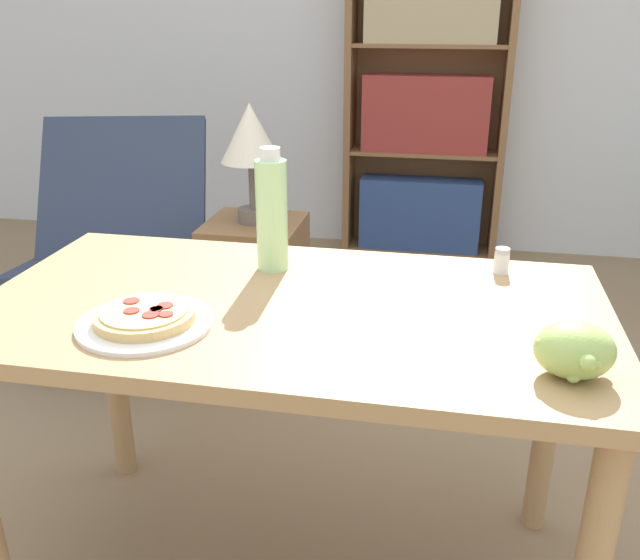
# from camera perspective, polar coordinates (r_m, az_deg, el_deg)

# --- Properties ---
(wall_back) EXTENTS (8.00, 0.05, 2.60)m
(wall_back) POSITION_cam_1_polar(r_m,az_deg,el_deg) (3.87, 7.98, 21.71)
(wall_back) COLOR silver
(wall_back) RESTS_ON ground_plane
(dining_table) EXTENTS (1.31, 0.71, 0.73)m
(dining_table) POSITION_cam_1_polar(r_m,az_deg,el_deg) (1.46, -2.38, -5.66)
(dining_table) COLOR tan
(dining_table) RESTS_ON ground_plane
(pizza_on_plate) EXTENTS (0.26, 0.26, 0.04)m
(pizza_on_plate) POSITION_cam_1_polar(r_m,az_deg,el_deg) (1.35, -14.52, -3.20)
(pizza_on_plate) COLOR white
(pizza_on_plate) RESTS_ON dining_table
(grape_bunch) EXTENTS (0.13, 0.12, 0.10)m
(grape_bunch) POSITION_cam_1_polar(r_m,az_deg,el_deg) (1.20, 20.70, -5.58)
(grape_bunch) COLOR #A8CC66
(grape_bunch) RESTS_ON dining_table
(drink_bottle) EXTENTS (0.07, 0.07, 0.29)m
(drink_bottle) POSITION_cam_1_polar(r_m,az_deg,el_deg) (1.56, -4.09, 5.61)
(drink_bottle) COLOR #B7EAA3
(drink_bottle) RESTS_ON dining_table
(salt_shaker) EXTENTS (0.04, 0.04, 0.06)m
(salt_shaker) POSITION_cam_1_polar(r_m,az_deg,el_deg) (1.62, 15.05, 1.57)
(salt_shaker) COLOR white
(salt_shaker) RESTS_ON dining_table
(lounge_chair_near) EXTENTS (0.82, 0.90, 0.88)m
(lounge_chair_near) POSITION_cam_1_polar(r_m,az_deg,el_deg) (2.89, -16.37, 0.36)
(lounge_chair_near) COLOR black
(lounge_chair_near) RESTS_ON ground_plane
(bookshelf) EXTENTS (0.85, 0.24, 1.70)m
(bookshelf) POSITION_cam_1_polar(r_m,az_deg,el_deg) (3.75, 8.90, 14.01)
(bookshelf) COLOR brown
(bookshelf) RESTS_ON ground_plane
(side_table) EXTENTS (0.34, 0.34, 0.59)m
(side_table) POSITION_cam_1_polar(r_m,az_deg,el_deg) (2.55, -5.37, -1.47)
(side_table) COLOR brown
(side_table) RESTS_ON ground_plane
(table_lamp) EXTENTS (0.21, 0.21, 0.42)m
(table_lamp) POSITION_cam_1_polar(r_m,az_deg,el_deg) (2.38, -5.88, 11.75)
(table_lamp) COLOR #665B51
(table_lamp) RESTS_ON side_table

